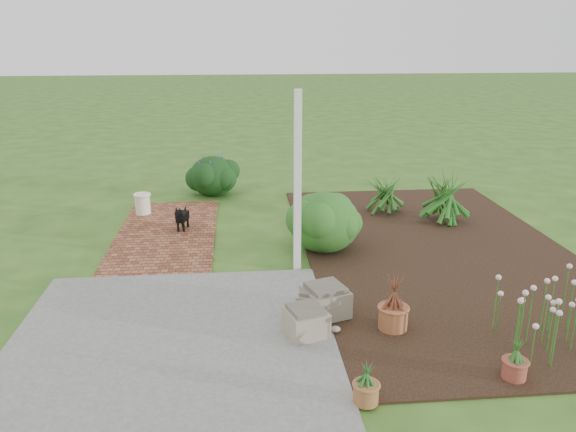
{
  "coord_description": "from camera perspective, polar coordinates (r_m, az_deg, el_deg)",
  "views": [
    {
      "loc": [
        -0.5,
        -7.16,
        3.17
      ],
      "look_at": [
        0.2,
        0.4,
        0.7
      ],
      "focal_mm": 35.0,
      "sensor_mm": 36.0,
      "label": 1
    }
  ],
  "objects": [
    {
      "name": "ground",
      "position": [
        7.85,
        -1.19,
        -5.81
      ],
      "size": [
        80.0,
        80.0,
        0.0
      ],
      "primitive_type": "plane",
      "color": "#2E5A1C",
      "rests_on": "ground"
    },
    {
      "name": "terracotta_pot_small_left",
      "position": [
        5.96,
        22.02,
        -14.2
      ],
      "size": [
        0.29,
        0.29,
        0.19
      ],
      "primitive_type": "cylinder",
      "rotation": [
        0.0,
        0.0,
        0.36
      ],
      "color": "#964133",
      "rests_on": "garden_bed"
    },
    {
      "name": "agapanthus_clump_front",
      "position": [
        10.41,
        9.79,
        2.58
      ],
      "size": [
        1.2,
        1.2,
        0.83
      ],
      "primitive_type": null,
      "rotation": [
        0.0,
        0.0,
        -0.36
      ],
      "color": "#0D4011",
      "rests_on": "garden_bed"
    },
    {
      "name": "garden_bed",
      "position": [
        8.81,
        15.03,
        -3.61
      ],
      "size": [
        4.0,
        7.0,
        0.03
      ],
      "primitive_type": "cube",
      "color": "black",
      "rests_on": "ground"
    },
    {
      "name": "evergreen_shrub",
      "position": [
        8.48,
        3.7,
        -0.47
      ],
      "size": [
        1.1,
        1.1,
        0.91
      ],
      "primitive_type": "ellipsoid",
      "rotation": [
        0.0,
        0.0,
        0.03
      ],
      "color": "#113E0E",
      "rests_on": "garden_bed"
    },
    {
      "name": "terracotta_pot_bronze",
      "position": [
        6.46,
        10.63,
        -10.09
      ],
      "size": [
        0.38,
        0.38,
        0.26
      ],
      "primitive_type": "cylinder",
      "rotation": [
        0.0,
        0.0,
        -0.18
      ],
      "color": "#9C5934",
      "rests_on": "garden_bed"
    },
    {
      "name": "stone_trough_far",
      "position": [
        6.63,
        3.82,
        -8.68
      ],
      "size": [
        0.59,
        0.59,
        0.31
      ],
      "primitive_type": "cube",
      "rotation": [
        0.0,
        0.0,
        0.32
      ],
      "color": "#77705A",
      "rests_on": "concrete_patio"
    },
    {
      "name": "black_dog",
      "position": [
        9.49,
        -10.75,
        -0.05
      ],
      "size": [
        0.21,
        0.46,
        0.4
      ],
      "rotation": [
        0.0,
        0.0,
        -0.24
      ],
      "color": "black",
      "rests_on": "brick_path"
    },
    {
      "name": "stone_trough_mid",
      "position": [
        6.64,
        2.94,
        -8.81
      ],
      "size": [
        0.53,
        0.53,
        0.27
      ],
      "primitive_type": "cube",
      "rotation": [
        0.0,
        0.0,
        -0.39
      ],
      "color": "#766657",
      "rests_on": "concrete_patio"
    },
    {
      "name": "terracotta_pot_small_right",
      "position": [
        5.29,
        7.92,
        -17.37
      ],
      "size": [
        0.29,
        0.29,
        0.19
      ],
      "primitive_type": "cylinder",
      "rotation": [
        0.0,
        0.0,
        0.35
      ],
      "color": "#985C33",
      "rests_on": "garden_bed"
    },
    {
      "name": "agapanthus_clump_back",
      "position": [
        10.1,
        15.58,
        2.27
      ],
      "size": [
        1.45,
        1.45,
        1.03
      ],
      "primitive_type": null,
      "rotation": [
        0.0,
        0.0,
        -0.34
      ],
      "color": "#143B0D",
      "rests_on": "garden_bed"
    },
    {
      "name": "pink_flower_patch",
      "position": [
        6.59,
        25.0,
        -8.84
      ],
      "size": [
        1.14,
        1.14,
        0.7
      ],
      "primitive_type": null,
      "rotation": [
        0.0,
        0.0,
        -0.04
      ],
      "color": "#113D0F",
      "rests_on": "garden_bed"
    },
    {
      "name": "stone_trough_near",
      "position": [
        6.23,
        1.82,
        -10.73
      ],
      "size": [
        0.52,
        0.52,
        0.28
      ],
      "primitive_type": "cube",
      "rotation": [
        0.0,
        0.0,
        0.32
      ],
      "color": "gray",
      "rests_on": "concrete_patio"
    },
    {
      "name": "brick_path",
      "position": [
        9.53,
        -12.22,
        -1.71
      ],
      "size": [
        1.6,
        3.5,
        0.04
      ],
      "primitive_type": "cube",
      "color": "brown",
      "rests_on": "ground"
    },
    {
      "name": "veranda_post",
      "position": [
        7.55,
        0.97,
        3.29
      ],
      "size": [
        0.1,
        0.1,
        2.5
      ],
      "primitive_type": "cube",
      "color": "white",
      "rests_on": "ground"
    },
    {
      "name": "purple_flowering_bush",
      "position": [
        11.63,
        -7.61,
        4.15
      ],
      "size": [
        1.13,
        1.13,
        0.82
      ],
      "primitive_type": "ellipsoid",
      "rotation": [
        0.0,
        0.0,
        0.19
      ],
      "color": "black",
      "rests_on": "ground"
    },
    {
      "name": "concrete_patio",
      "position": [
        6.31,
        -11.67,
        -12.37
      ],
      "size": [
        3.5,
        3.5,
        0.04
      ],
      "primitive_type": "cube",
      "color": "slate",
      "rests_on": "ground"
    },
    {
      "name": "cream_ceramic_urn",
      "position": [
        10.55,
        -14.55,
        1.21
      ],
      "size": [
        0.29,
        0.29,
        0.36
      ],
      "primitive_type": "cylinder",
      "rotation": [
        0.0,
        0.0,
        0.05
      ],
      "color": "#EFE6C5",
      "rests_on": "brick_path"
    }
  ]
}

